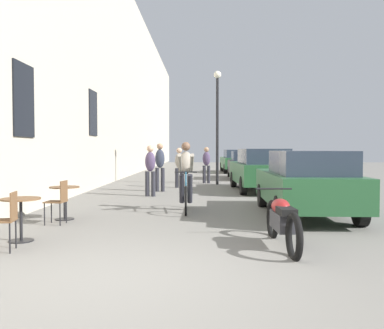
# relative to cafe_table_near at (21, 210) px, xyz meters

# --- Properties ---
(ground_plane) EXTENTS (88.00, 88.00, 0.00)m
(ground_plane) POSITION_rel_cafe_table_near_xyz_m (2.07, -1.93, -0.52)
(ground_plane) COLOR slate
(building_facade_left) EXTENTS (0.54, 68.00, 10.70)m
(building_facade_left) POSITION_rel_cafe_table_near_xyz_m (-1.38, 12.07, 4.83)
(building_facade_left) COLOR #B7AD99
(building_facade_left) RESTS_ON ground_plane
(cafe_table_near) EXTENTS (0.64, 0.64, 0.72)m
(cafe_table_near) POSITION_rel_cafe_table_near_xyz_m (0.00, 0.00, 0.00)
(cafe_table_near) COLOR black
(cafe_table_near) RESTS_ON ground_plane
(cafe_chair_near_toward_street) EXTENTS (0.44, 0.44, 0.89)m
(cafe_chair_near_toward_street) POSITION_rel_cafe_table_near_xyz_m (0.08, -0.66, -0.00)
(cafe_chair_near_toward_street) COLOR black
(cafe_chair_near_toward_street) RESTS_ON ground_plane
(cafe_table_mid) EXTENTS (0.64, 0.64, 0.72)m
(cafe_table_mid) POSITION_rel_cafe_table_near_xyz_m (0.02, 2.14, 0.00)
(cafe_table_mid) COLOR black
(cafe_table_mid) RESTS_ON ground_plane
(cafe_chair_mid_toward_street) EXTENTS (0.41, 0.41, 0.89)m
(cafe_chair_mid_toward_street) POSITION_rel_cafe_table_near_xyz_m (0.10, 1.57, -0.00)
(cafe_chair_mid_toward_street) COLOR black
(cafe_chair_mid_toward_street) RESTS_ON ground_plane
(cyclist_on_bicycle) EXTENTS (0.52, 1.76, 1.74)m
(cyclist_on_bicycle) POSITION_rel_cafe_table_near_xyz_m (2.61, 3.44, 0.29)
(cyclist_on_bicycle) COLOR black
(cyclist_on_bicycle) RESTS_ON ground_plane
(pedestrian_near) EXTENTS (0.37, 0.29, 1.66)m
(pedestrian_near) POSITION_rel_cafe_table_near_xyz_m (1.33, 6.65, 0.41)
(pedestrian_near) COLOR #26262D
(pedestrian_near) RESTS_ON ground_plane
(pedestrian_mid) EXTENTS (0.35, 0.26, 1.74)m
(pedestrian_mid) POSITION_rel_cafe_table_near_xyz_m (1.49, 8.21, 0.46)
(pedestrian_mid) COLOR #26262D
(pedestrian_mid) RESTS_ON ground_plane
(pedestrian_far) EXTENTS (0.38, 0.30, 1.59)m
(pedestrian_far) POSITION_rel_cafe_table_near_xyz_m (2.11, 9.72, 0.37)
(pedestrian_far) COLOR #26262D
(pedestrian_far) RESTS_ON ground_plane
(pedestrian_furthest) EXTENTS (0.36, 0.27, 1.63)m
(pedestrian_furthest) POSITION_rel_cafe_table_near_xyz_m (3.21, 11.93, 0.40)
(pedestrian_furthest) COLOR #26262D
(pedestrian_furthest) RESTS_ON ground_plane
(street_lamp) EXTENTS (0.32, 0.32, 4.90)m
(street_lamp) POSITION_rel_cafe_table_near_xyz_m (3.68, 11.27, 2.59)
(street_lamp) COLOR black
(street_lamp) RESTS_ON ground_plane
(parked_car_nearest) EXTENTS (1.83, 4.23, 1.50)m
(parked_car_nearest) POSITION_rel_cafe_table_near_xyz_m (5.38, 2.75, 0.25)
(parked_car_nearest) COLOR #23512D
(parked_car_nearest) RESTS_ON ground_plane
(parked_car_second) EXTENTS (1.97, 4.41, 1.55)m
(parked_car_second) POSITION_rel_cafe_table_near_xyz_m (5.16, 8.44, 0.28)
(parked_car_second) COLOR #23512D
(parked_car_second) RESTS_ON ground_plane
(parked_car_third) EXTENTS (1.76, 4.05, 1.43)m
(parked_car_third) POSITION_rel_cafe_table_near_xyz_m (5.26, 14.75, 0.22)
(parked_car_third) COLOR black
(parked_car_third) RESTS_ON ground_plane
(parked_car_fourth) EXTENTS (1.90, 4.27, 1.50)m
(parked_car_fourth) POSITION_rel_cafe_table_near_xyz_m (5.24, 20.64, 0.26)
(parked_car_fourth) COLOR #23512D
(parked_car_fourth) RESTS_ON ground_plane
(parked_motorcycle) EXTENTS (0.62, 2.15, 0.92)m
(parked_motorcycle) POSITION_rel_cafe_table_near_xyz_m (4.27, -0.27, -0.12)
(parked_motorcycle) COLOR black
(parked_motorcycle) RESTS_ON ground_plane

